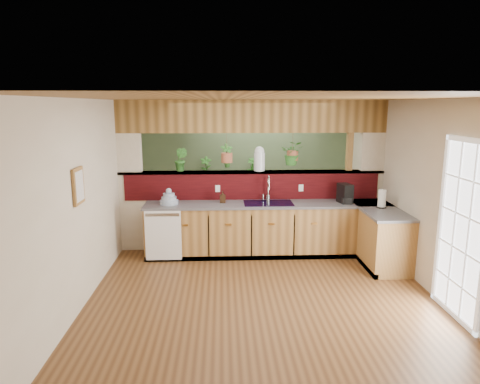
{
  "coord_description": "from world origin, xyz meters",
  "views": [
    {
      "loc": [
        -0.52,
        -5.99,
        2.52
      ],
      "look_at": [
        -0.24,
        0.7,
        1.15
      ],
      "focal_mm": 32.0,
      "sensor_mm": 36.0,
      "label": 1
    }
  ],
  "objects_px": {
    "faucet": "(268,187)",
    "soap_dispenser": "(223,197)",
    "coffee_maker": "(345,194)",
    "shelving_console": "(232,198)",
    "glass_jar": "(259,159)",
    "dish_stack": "(169,199)",
    "paper_towel": "(382,199)"
  },
  "relations": [
    {
      "from": "shelving_console",
      "to": "glass_jar",
      "type": "bearing_deg",
      "value": -58.98
    },
    {
      "from": "paper_towel",
      "to": "shelving_console",
      "type": "relative_size",
      "value": 0.23
    },
    {
      "from": "glass_jar",
      "to": "shelving_console",
      "type": "height_order",
      "value": "glass_jar"
    },
    {
      "from": "faucet",
      "to": "soap_dispenser",
      "type": "distance_m",
      "value": 0.8
    },
    {
      "from": "glass_jar",
      "to": "paper_towel",
      "type": "bearing_deg",
      "value": -22.42
    },
    {
      "from": "coffee_maker",
      "to": "shelving_console",
      "type": "bearing_deg",
      "value": 115.24
    },
    {
      "from": "dish_stack",
      "to": "glass_jar",
      "type": "bearing_deg",
      "value": 13.96
    },
    {
      "from": "dish_stack",
      "to": "shelving_console",
      "type": "distance_m",
      "value": 2.57
    },
    {
      "from": "paper_towel",
      "to": "glass_jar",
      "type": "bearing_deg",
      "value": 157.58
    },
    {
      "from": "dish_stack",
      "to": "soap_dispenser",
      "type": "distance_m",
      "value": 0.89
    },
    {
      "from": "faucet",
      "to": "soap_dispenser",
      "type": "relative_size",
      "value": 2.21
    },
    {
      "from": "shelving_console",
      "to": "faucet",
      "type": "bearing_deg",
      "value": -56.81
    },
    {
      "from": "dish_stack",
      "to": "glass_jar",
      "type": "distance_m",
      "value": 1.7
    },
    {
      "from": "soap_dispenser",
      "to": "glass_jar",
      "type": "xyz_separation_m",
      "value": [
        0.64,
        0.31,
        0.6
      ]
    },
    {
      "from": "glass_jar",
      "to": "shelving_console",
      "type": "xyz_separation_m",
      "value": [
        -0.44,
        1.9,
        -1.1
      ]
    },
    {
      "from": "faucet",
      "to": "shelving_console",
      "type": "height_order",
      "value": "faucet"
    },
    {
      "from": "soap_dispenser",
      "to": "shelving_console",
      "type": "distance_m",
      "value": 2.27
    },
    {
      "from": "soap_dispenser",
      "to": "coffee_maker",
      "type": "distance_m",
      "value": 2.06
    },
    {
      "from": "coffee_maker",
      "to": "glass_jar",
      "type": "height_order",
      "value": "glass_jar"
    },
    {
      "from": "faucet",
      "to": "glass_jar",
      "type": "xyz_separation_m",
      "value": [
        -0.14,
        0.22,
        0.46
      ]
    },
    {
      "from": "glass_jar",
      "to": "coffee_maker",
      "type": "bearing_deg",
      "value": -16.4
    },
    {
      "from": "dish_stack",
      "to": "coffee_maker",
      "type": "bearing_deg",
      "value": -0.65
    },
    {
      "from": "soap_dispenser",
      "to": "paper_towel",
      "type": "height_order",
      "value": "paper_towel"
    },
    {
      "from": "faucet",
      "to": "paper_towel",
      "type": "relative_size",
      "value": 1.41
    },
    {
      "from": "soap_dispenser",
      "to": "paper_towel",
      "type": "relative_size",
      "value": 0.64
    },
    {
      "from": "faucet",
      "to": "shelving_console",
      "type": "distance_m",
      "value": 2.29
    },
    {
      "from": "coffee_maker",
      "to": "paper_towel",
      "type": "xyz_separation_m",
      "value": [
        0.49,
        -0.37,
        -0.0
      ]
    },
    {
      "from": "glass_jar",
      "to": "soap_dispenser",
      "type": "bearing_deg",
      "value": -154.26
    },
    {
      "from": "faucet",
      "to": "glass_jar",
      "type": "distance_m",
      "value": 0.53
    },
    {
      "from": "shelving_console",
      "to": "coffee_maker",
      "type": "bearing_deg",
      "value": -33.43
    },
    {
      "from": "glass_jar",
      "to": "shelving_console",
      "type": "bearing_deg",
      "value": 103.15
    },
    {
      "from": "soap_dispenser",
      "to": "glass_jar",
      "type": "distance_m",
      "value": 0.93
    }
  ]
}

